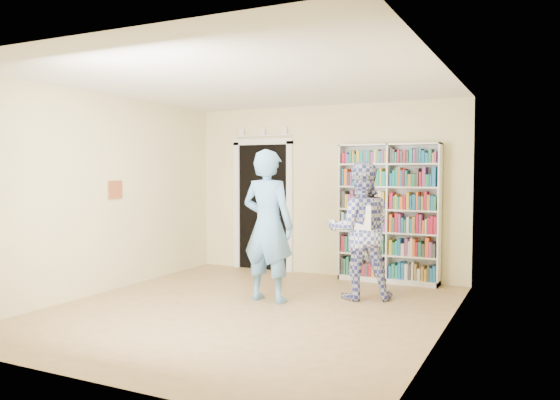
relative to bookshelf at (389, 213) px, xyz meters
name	(u,v)px	position (x,y,z in m)	size (l,w,h in m)	color
floor	(248,310)	(-1.08, -2.34, -1.04)	(5.00, 5.00, 0.00)	olive
ceiling	(247,82)	(-1.08, -2.34, 1.66)	(5.00, 5.00, 0.00)	white
wall_back	(325,190)	(-1.08, 0.16, 0.31)	(4.50, 4.50, 0.00)	#F5EAA9
wall_left	(104,194)	(-3.33, -2.34, 0.31)	(5.00, 5.00, 0.00)	#F5EAA9
wall_right	(443,202)	(1.17, -2.34, 0.31)	(5.00, 5.00, 0.00)	#F5EAA9
bookshelf	(389,213)	(0.00, 0.00, 0.00)	(1.50, 0.28, 2.06)	white
doorway	(263,200)	(-2.18, 0.13, 0.14)	(1.10, 0.08, 2.43)	black
wall_art	(115,190)	(-3.31, -2.14, 0.36)	(0.03, 0.25, 0.25)	brown
man_blue	(268,226)	(-1.07, -1.85, -0.08)	(0.70, 0.46, 1.93)	#5E98D2
man_plaid	(360,231)	(-0.06, -1.19, -0.15)	(0.86, 0.67, 1.78)	#333C9C
paper_sheet	(363,218)	(0.04, -1.43, 0.03)	(0.23, 0.01, 0.32)	white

